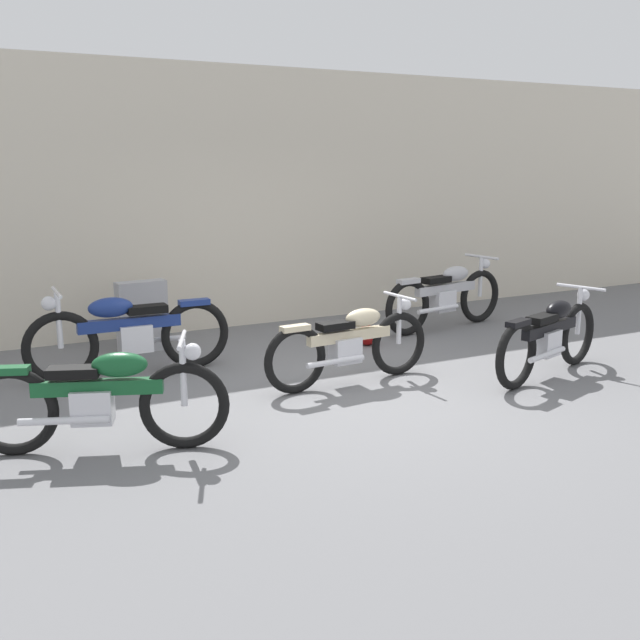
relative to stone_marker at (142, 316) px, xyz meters
The scene contains 9 objects.
ground_plane 2.94m from the stone_marker, 59.56° to the right, with size 40.00×40.00×0.00m, color slate.
building_wall 2.17m from the stone_marker, 31.95° to the left, with size 18.00×0.30×3.45m, color beige.
stone_marker is the anchor object (origin of this frame).
helmet 2.72m from the stone_marker, 21.30° to the right, with size 0.25×0.25×0.25m, color maroon.
motorcycle_silver 4.00m from the stone_marker, ahead, with size 2.10×0.65×0.95m.
motorcycle_cream 2.75m from the stone_marker, 55.65° to the right, with size 1.93×0.54×0.86m.
motorcycle_black 4.64m from the stone_marker, 40.21° to the right, with size 1.92×0.81×0.89m.
motorcycle_blue 1.04m from the stone_marker, 111.43° to the right, with size 2.16×0.60×0.97m.
motorcycle_green 3.15m from the stone_marker, 109.49° to the right, with size 1.90×0.90×0.90m.
Camera 1 is at (-3.48, -6.01, 2.21)m, focal length 41.15 mm.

